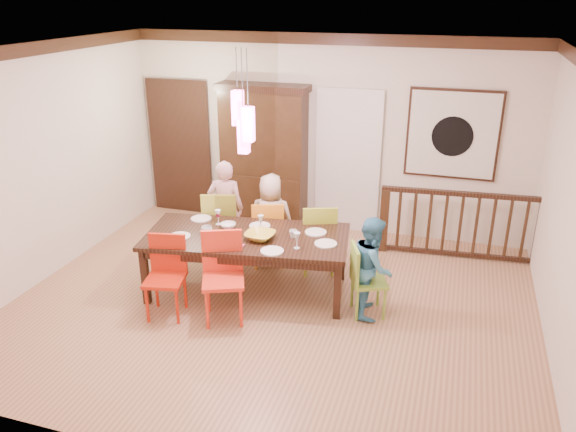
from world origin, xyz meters
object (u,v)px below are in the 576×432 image
(chair_far_left, at_px, (221,220))
(china_hutch, at_px, (264,156))
(dining_table, at_px, (247,241))
(chair_end_right, at_px, (369,276))
(person_end_right, at_px, (372,266))
(person_far_mid, at_px, (271,219))
(person_far_left, at_px, (226,208))
(balustrade, at_px, (460,224))

(chair_far_left, relative_size, china_hutch, 0.46)
(dining_table, height_order, chair_end_right, chair_end_right)
(person_end_right, bearing_deg, person_far_mid, 50.22)
(chair_end_right, xyz_separation_m, person_far_mid, (-1.48, 0.92, 0.14))
(chair_end_right, distance_m, person_far_mid, 1.75)
(chair_end_right, height_order, person_far_mid, person_far_mid)
(dining_table, xyz_separation_m, chair_end_right, (1.50, -0.08, -0.19))
(chair_end_right, height_order, china_hutch, china_hutch)
(person_far_left, bearing_deg, chair_far_left, 78.26)
(chair_far_left, distance_m, chair_end_right, 2.30)
(chair_far_left, relative_size, chair_end_right, 1.19)
(dining_table, distance_m, chair_far_left, 0.99)
(chair_far_left, bearing_deg, person_end_right, 143.48)
(chair_far_left, xyz_separation_m, balustrade, (3.09, 1.01, -0.08))
(china_hutch, distance_m, person_far_left, 1.27)
(balustrade, relative_size, person_far_left, 1.61)
(balustrade, xyz_separation_m, person_end_right, (-0.91, -1.78, 0.09))
(dining_table, relative_size, person_far_left, 1.88)
(chair_end_right, bearing_deg, person_far_mid, 36.83)
(balustrade, bearing_deg, person_end_right, -121.76)
(china_hutch, height_order, person_far_left, china_hutch)
(chair_end_right, height_order, balustrade, balustrade)
(dining_table, distance_m, balustrade, 2.99)
(chair_far_left, height_order, person_far_left, person_far_left)
(person_end_right, bearing_deg, chair_far_left, 61.00)
(chair_far_left, bearing_deg, china_hutch, -112.59)
(china_hutch, relative_size, person_far_left, 1.62)
(china_hutch, height_order, person_end_right, china_hutch)
(person_far_mid, relative_size, person_end_right, 1.06)
(chair_far_left, bearing_deg, dining_table, 115.01)
(person_far_mid, xyz_separation_m, person_end_right, (1.50, -0.88, -0.04))
(person_far_mid, distance_m, person_end_right, 1.74)
(chair_far_left, bearing_deg, person_far_left, -106.09)
(chair_end_right, bearing_deg, chair_far_left, 47.97)
(chair_end_right, bearing_deg, balustrade, -48.72)
(balustrade, relative_size, person_end_right, 1.86)
(china_hutch, relative_size, person_end_right, 1.87)
(chair_far_left, xyz_separation_m, person_far_left, (-0.00, 0.17, 0.10))
(dining_table, relative_size, balustrade, 1.17)
(dining_table, height_order, person_end_right, person_end_right)
(person_far_mid, bearing_deg, person_end_right, 140.07)
(dining_table, height_order, person_far_mid, person_far_mid)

